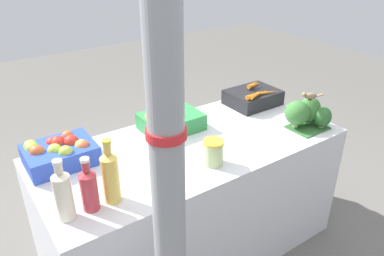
# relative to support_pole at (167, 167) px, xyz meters

# --- Properties ---
(ground_plane) EXTENTS (10.00, 10.00, 0.00)m
(ground_plane) POSITION_rel_support_pole_xyz_m (0.56, 0.68, -1.19)
(ground_plane) COLOR #605E59
(market_table) EXTENTS (1.73, 0.79, 0.77)m
(market_table) POSITION_rel_support_pole_xyz_m (0.56, 0.68, -0.80)
(market_table) COLOR silver
(market_table) RESTS_ON ground_plane
(support_pole) EXTENTS (0.12, 0.12, 2.37)m
(support_pole) POSITION_rel_support_pole_xyz_m (0.00, 0.00, 0.00)
(support_pole) COLOR gray
(support_pole) RESTS_ON ground_plane
(apple_crate) EXTENTS (0.34, 0.27, 0.14)m
(apple_crate) POSITION_rel_support_pole_xyz_m (-0.10, 0.90, -0.36)
(apple_crate) COLOR #2847B7
(apple_crate) RESTS_ON market_table
(orange_crate) EXTENTS (0.34, 0.27, 0.14)m
(orange_crate) POSITION_rel_support_pole_xyz_m (0.55, 0.90, -0.36)
(orange_crate) COLOR #2D8442
(orange_crate) RESTS_ON market_table
(carrot_crate) EXTENTS (0.34, 0.27, 0.14)m
(carrot_crate) POSITION_rel_support_pole_xyz_m (1.22, 0.90, -0.37)
(carrot_crate) COLOR black
(carrot_crate) RESTS_ON market_table
(broccoli_pile) EXTENTS (0.25, 0.22, 0.18)m
(broccoli_pile) POSITION_rel_support_pole_xyz_m (1.25, 0.46, -0.33)
(broccoli_pile) COLOR #2D602D
(broccoli_pile) RESTS_ON market_table
(juice_bottle_cloudy) EXTENTS (0.07, 0.07, 0.28)m
(juice_bottle_cloudy) POSITION_rel_support_pole_xyz_m (-0.22, 0.47, -0.30)
(juice_bottle_cloudy) COLOR beige
(juice_bottle_cloudy) RESTS_ON market_table
(juice_bottle_ruby) EXTENTS (0.07, 0.07, 0.25)m
(juice_bottle_ruby) POSITION_rel_support_pole_xyz_m (-0.11, 0.47, -0.32)
(juice_bottle_ruby) COLOR #B2333D
(juice_bottle_ruby) RESTS_ON market_table
(juice_bottle_golden) EXTENTS (0.08, 0.08, 0.30)m
(juice_bottle_golden) POSITION_rel_support_pole_xyz_m (-0.01, 0.47, -0.29)
(juice_bottle_golden) COLOR gold
(juice_bottle_golden) RESTS_ON market_table
(pickle_jar) EXTENTS (0.11, 0.11, 0.13)m
(pickle_jar) POSITION_rel_support_pole_xyz_m (0.53, 0.45, -0.35)
(pickle_jar) COLOR #B2C684
(pickle_jar) RESTS_ON market_table
(sparrow_bird) EXTENTS (0.12, 0.08, 0.05)m
(sparrow_bird) POSITION_rel_support_pole_xyz_m (1.24, 0.46, -0.21)
(sparrow_bird) COLOR #4C3D2D
(sparrow_bird) RESTS_ON broccoli_pile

